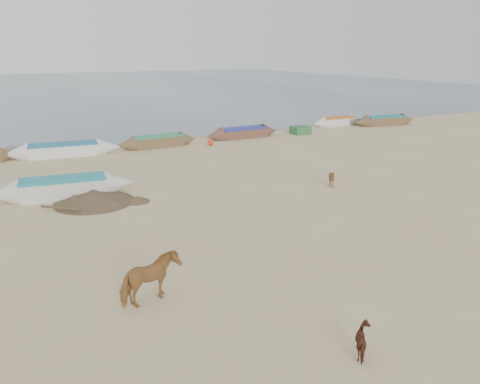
# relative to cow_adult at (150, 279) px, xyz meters

# --- Properties ---
(ground) EXTENTS (140.00, 140.00, 0.00)m
(ground) POSITION_rel_cow_adult_xyz_m (5.73, 1.34, -0.72)
(ground) COLOR tan
(ground) RESTS_ON ground
(sea) EXTENTS (160.00, 160.00, 0.00)m
(sea) POSITION_rel_cow_adult_xyz_m (5.73, 83.34, -0.72)
(sea) COLOR slate
(sea) RESTS_ON ground
(cow_adult) EXTENTS (1.86, 1.20, 1.45)m
(cow_adult) POSITION_rel_cow_adult_xyz_m (0.00, 0.00, 0.00)
(cow_adult) COLOR olive
(cow_adult) RESTS_ON ground
(calf_front) EXTENTS (1.01, 0.95, 0.92)m
(calf_front) POSITION_rel_cow_adult_xyz_m (11.91, 6.78, -0.26)
(calf_front) COLOR brown
(calf_front) RESTS_ON ground
(calf_right) EXTENTS (0.75, 0.83, 0.73)m
(calf_right) POSITION_rel_cow_adult_xyz_m (3.63, -4.66, -0.36)
(calf_right) COLOR #4D2519
(calf_right) RESTS_ON ground
(near_canoe) EXTENTS (6.73, 2.23, 0.98)m
(near_canoe) POSITION_rel_cow_adult_xyz_m (-0.60, 11.48, -0.23)
(near_canoe) COLOR silver
(near_canoe) RESTS_ON ground
(debris_pile) EXTENTS (4.13, 4.13, 0.51)m
(debris_pile) POSITION_rel_cow_adult_xyz_m (0.51, 10.03, -0.47)
(debris_pile) COLOR brown
(debris_pile) RESTS_ON ground
(waterline_canoes) EXTENTS (55.10, 4.11, 0.89)m
(waterline_canoes) POSITION_rel_cow_adult_xyz_m (5.91, 21.12, -0.30)
(waterline_canoes) COLOR brown
(waterline_canoes) RESTS_ON ground
(beach_clutter) EXTENTS (43.83, 3.99, 0.64)m
(beach_clutter) POSITION_rel_cow_adult_xyz_m (8.90, 21.56, -0.42)
(beach_clutter) COLOR #2F6930
(beach_clutter) RESTS_ON ground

